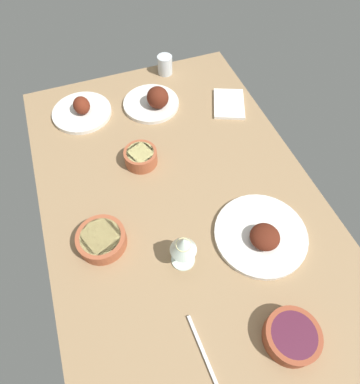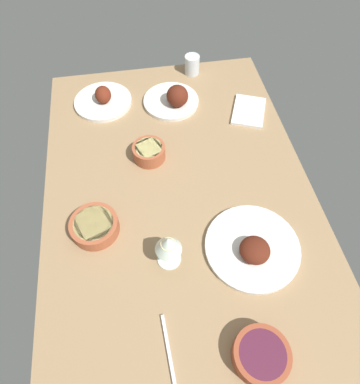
# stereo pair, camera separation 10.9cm
# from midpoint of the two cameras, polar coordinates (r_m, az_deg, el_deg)

# --- Properties ---
(dining_table) EXTENTS (1.40, 0.90, 0.04)m
(dining_table) POSITION_cam_midpoint_polar(r_m,az_deg,el_deg) (1.13, 2.77, -1.34)
(dining_table) COLOR #937551
(dining_table) RESTS_ON ground
(plate_near_viewer) EXTENTS (0.23, 0.23, 0.08)m
(plate_near_viewer) POSITION_cam_midpoint_polar(r_m,az_deg,el_deg) (1.42, -10.87, 15.16)
(plate_near_viewer) COLOR silver
(plate_near_viewer) RESTS_ON dining_table
(plate_center_main) EXTENTS (0.29, 0.29, 0.07)m
(plate_center_main) POSITION_cam_midpoint_polar(r_m,az_deg,el_deg) (1.04, 15.41, -9.47)
(plate_center_main) COLOR silver
(plate_center_main) RESTS_ON dining_table
(plate_far_side) EXTENTS (0.23, 0.23, 0.10)m
(plate_far_side) POSITION_cam_midpoint_polar(r_m,az_deg,el_deg) (1.38, 1.26, 15.55)
(plate_far_side) COLOR silver
(plate_far_side) RESTS_ON dining_table
(bowl_potatoes) EXTENTS (0.12, 0.12, 0.05)m
(bowl_potatoes) POSITION_cam_midpoint_polar(r_m,az_deg,el_deg) (1.19, -2.72, 6.76)
(bowl_potatoes) COLOR #A35133
(bowl_potatoes) RESTS_ON dining_table
(bowl_onions) EXTENTS (0.14, 0.14, 0.05)m
(bowl_onions) POSITION_cam_midpoint_polar(r_m,az_deg,el_deg) (0.94, 17.33, -25.48)
(bowl_onions) COLOR brown
(bowl_onions) RESTS_ON dining_table
(bowl_pasta) EXTENTS (0.15, 0.15, 0.05)m
(bowl_pasta) POSITION_cam_midpoint_polar(r_m,az_deg,el_deg) (1.04, -11.59, -5.97)
(bowl_pasta) COLOR #A35133
(bowl_pasta) RESTS_ON dining_table
(wine_glass) EXTENTS (0.08, 0.08, 0.14)m
(wine_glass) POSITION_cam_midpoint_polar(r_m,az_deg,el_deg) (0.91, 1.43, -9.38)
(wine_glass) COLOR silver
(wine_glass) RESTS_ON dining_table
(water_tumbler) EXTENTS (0.06, 0.06, 0.08)m
(water_tumbler) POSITION_cam_midpoint_polar(r_m,az_deg,el_deg) (1.54, 4.24, 20.86)
(water_tumbler) COLOR silver
(water_tumbler) RESTS_ON dining_table
(folded_napkin) EXTENTS (0.20, 0.18, 0.01)m
(folded_napkin) POSITION_cam_midpoint_polar(r_m,az_deg,el_deg) (1.40, 13.97, 13.20)
(folded_napkin) COLOR white
(folded_napkin) RESTS_ON dining_table
(fork_loose) EXTENTS (0.18, 0.02, 0.01)m
(fork_loose) POSITION_cam_midpoint_polar(r_m,az_deg,el_deg) (0.94, 1.74, -25.85)
(fork_loose) COLOR silver
(fork_loose) RESTS_ON dining_table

